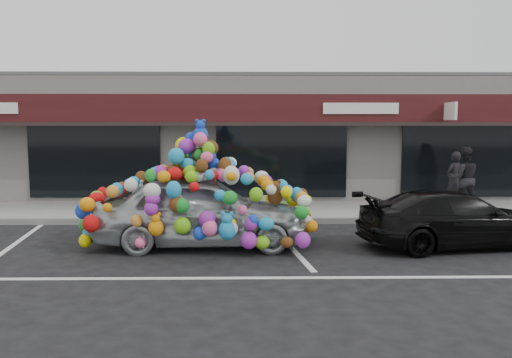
{
  "coord_description": "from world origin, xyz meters",
  "views": [
    {
      "loc": [
        1.95,
        -10.58,
        2.57
      ],
      "look_at": [
        2.12,
        1.4,
        1.31
      ],
      "focal_mm": 35.0,
      "sensor_mm": 36.0,
      "label": 1
    }
  ],
  "objects_px": {
    "toy_car": "(202,202)",
    "pedestrian_a": "(454,179)",
    "pedestrian_b": "(463,179)",
    "black_sedan": "(455,219)"
  },
  "relations": [
    {
      "from": "toy_car",
      "to": "pedestrian_a",
      "type": "relative_size",
      "value": 2.89
    },
    {
      "from": "pedestrian_a",
      "to": "pedestrian_b",
      "type": "relative_size",
      "value": 0.91
    },
    {
      "from": "pedestrian_b",
      "to": "pedestrian_a",
      "type": "bearing_deg",
      "value": -82.07
    },
    {
      "from": "black_sedan",
      "to": "pedestrian_a",
      "type": "height_order",
      "value": "pedestrian_a"
    },
    {
      "from": "black_sedan",
      "to": "pedestrian_b",
      "type": "distance_m",
      "value": 4.3
    },
    {
      "from": "toy_car",
      "to": "black_sedan",
      "type": "bearing_deg",
      "value": -92.96
    },
    {
      "from": "toy_car",
      "to": "pedestrian_b",
      "type": "height_order",
      "value": "toy_car"
    },
    {
      "from": "black_sedan",
      "to": "pedestrian_a",
      "type": "bearing_deg",
      "value": -31.18
    },
    {
      "from": "pedestrian_a",
      "to": "pedestrian_b",
      "type": "height_order",
      "value": "pedestrian_b"
    },
    {
      "from": "toy_car",
      "to": "pedestrian_a",
      "type": "xyz_separation_m",
      "value": [
        7.24,
        4.31,
        0.04
      ]
    }
  ]
}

